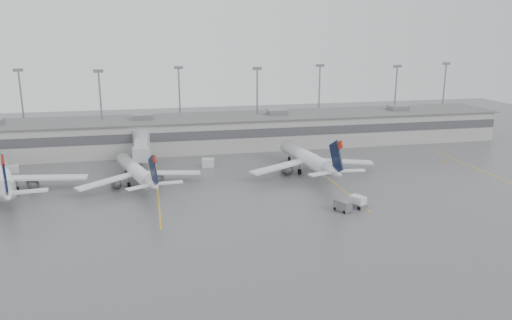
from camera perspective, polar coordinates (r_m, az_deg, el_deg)
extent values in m
plane|color=#555558|center=(77.69, 2.42, -8.03)|extent=(260.00, 260.00, 0.00)
cube|color=#9C9C97|center=(131.22, -3.96, 3.19)|extent=(150.00, 16.00, 8.00)
cube|color=#47474C|center=(123.22, -3.42, 2.93)|extent=(150.00, 0.15, 2.20)
cube|color=#606060|center=(130.48, -3.99, 4.94)|extent=(152.00, 17.00, 0.30)
cube|color=slate|center=(146.04, 15.91, 5.75)|extent=(5.00, 4.00, 1.30)
cylinder|color=gray|center=(141.84, -25.10, 5.17)|extent=(0.44, 0.44, 20.00)
cube|color=slate|center=(140.77, -25.55, 9.26)|extent=(2.40, 0.50, 0.80)
cylinder|color=gray|center=(131.36, -17.25, 5.24)|extent=(0.44, 0.44, 20.00)
cube|color=slate|center=(130.21, -17.59, 9.67)|extent=(2.40, 0.50, 0.80)
cylinder|color=gray|center=(138.51, -8.70, 6.18)|extent=(0.44, 0.44, 20.00)
cube|color=slate|center=(137.42, -8.86, 10.39)|extent=(2.40, 0.50, 0.80)
cylinder|color=gray|center=(133.88, 0.13, 6.06)|extent=(0.44, 0.44, 20.00)
cube|color=slate|center=(132.75, 0.14, 10.42)|extent=(2.40, 0.50, 0.80)
cylinder|color=gray|center=(146.47, 7.21, 6.69)|extent=(0.44, 0.44, 20.00)
cube|color=slate|center=(145.44, 7.34, 10.67)|extent=(2.40, 0.50, 0.80)
cylinder|color=gray|center=(147.62, 15.58, 6.33)|extent=(0.44, 0.44, 20.00)
cube|color=slate|center=(146.60, 15.85, 10.28)|extent=(2.40, 0.50, 0.80)
cylinder|color=gray|center=(164.08, 20.61, 6.72)|extent=(0.44, 0.44, 20.00)
cube|color=slate|center=(163.16, 20.93, 10.26)|extent=(2.40, 0.50, 0.80)
cylinder|color=#9D9FA2|center=(122.23, -12.95, 1.76)|extent=(4.00, 4.00, 7.00)
cube|color=#9D9FA2|center=(115.71, -12.99, 1.45)|extent=(2.80, 13.00, 2.60)
cube|color=#9D9FA2|center=(108.41, -13.01, 0.57)|extent=(3.40, 2.40, 3.00)
cylinder|color=gray|center=(109.13, -12.93, -0.90)|extent=(0.70, 0.70, 2.80)
cube|color=black|center=(109.41, -12.90, -1.43)|extent=(2.20, 1.20, 0.70)
cube|color=#E7A90D|center=(97.99, -11.16, -3.43)|extent=(0.25, 40.00, 0.01)
cube|color=#E7A90D|center=(104.34, 8.42, -2.20)|extent=(0.25, 40.00, 0.01)
cube|color=#E7A90D|center=(120.92, 24.15, -1.01)|extent=(0.25, 40.00, 0.01)
cylinder|color=white|center=(106.18, -27.08, -1.52)|extent=(10.50, 24.32, 3.33)
cone|color=white|center=(91.83, -26.58, -3.51)|extent=(4.84, 6.30, 3.33)
cube|color=white|center=(103.92, -22.67, -1.86)|extent=(14.47, 3.03, 0.39)
cube|color=black|center=(90.43, -26.79, -1.66)|extent=(2.19, 6.07, 7.27)
cube|color=maroon|center=(88.34, -26.94, -0.09)|extent=(0.99, 2.24, 2.11)
cylinder|color=black|center=(116.57, -27.21, -1.65)|extent=(0.67, 1.07, 1.00)
cylinder|color=black|center=(104.85, -25.58, -3.08)|extent=(0.84, 1.32, 1.22)
cylinder|color=white|center=(102.61, -13.61, -1.15)|extent=(8.16, 20.12, 2.75)
cone|color=white|center=(113.30, -15.09, 0.23)|extent=(3.34, 3.22, 2.75)
cone|color=white|center=(91.21, -11.66, -2.77)|extent=(3.90, 5.15, 2.75)
cube|color=white|center=(99.08, -16.79, -2.37)|extent=(11.20, 8.61, 0.32)
cube|color=white|center=(102.14, -9.75, -1.45)|extent=(11.98, 2.81, 0.32)
cube|color=black|center=(90.04, -11.66, -1.24)|extent=(1.68, 5.03, 5.99)
cube|color=maroon|center=(88.33, -11.51, 0.06)|extent=(0.77, 1.86, 1.74)
cylinder|color=black|center=(110.96, -14.64, -1.29)|extent=(0.53, 0.88, 0.82)
cylinder|color=black|center=(101.09, -14.32, -2.76)|extent=(0.67, 1.08, 1.01)
cylinder|color=black|center=(102.00, -12.23, -2.48)|extent=(0.67, 1.08, 1.01)
cylinder|color=white|center=(109.16, 5.66, 0.34)|extent=(5.45, 23.01, 3.11)
cone|color=white|center=(120.70, 3.22, 1.77)|extent=(3.39, 3.21, 3.11)
cone|color=white|center=(97.04, 8.94, -1.34)|extent=(3.63, 5.48, 3.11)
cube|color=white|center=(104.09, 2.63, -0.79)|extent=(13.42, 7.93, 0.36)
cube|color=white|center=(109.93, 9.73, -0.15)|extent=(13.75, 5.46, 0.36)
cube|color=black|center=(95.82, 9.15, 0.31)|extent=(0.91, 5.84, 6.78)
cube|color=maroon|center=(94.04, 9.59, 1.71)|extent=(0.53, 2.12, 1.97)
cylinder|color=black|center=(118.14, 3.82, 0.15)|extent=(0.46, 0.97, 0.93)
cylinder|color=black|center=(107.14, 5.01, -1.33)|extent=(0.58, 1.18, 1.14)
cylinder|color=black|center=(108.87, 7.12, -1.13)|extent=(0.58, 1.18, 1.14)
cube|color=silver|center=(88.71, 11.52, -4.69)|extent=(2.76, 3.20, 2.05)
cube|color=slate|center=(88.91, 11.50, -5.07)|extent=(3.17, 3.71, 0.80)
cylinder|color=black|center=(88.95, 10.56, -5.07)|extent=(0.51, 0.68, 0.64)
cylinder|color=black|center=(90.28, 11.31, -4.81)|extent=(0.51, 0.68, 0.64)
cylinder|color=black|center=(87.60, 11.70, -5.44)|extent=(0.51, 0.68, 0.64)
cylinder|color=black|center=(88.95, 12.44, -5.17)|extent=(0.51, 0.68, 0.64)
cube|color=slate|center=(86.47, 9.89, -5.14)|extent=(2.81, 3.35, 1.77)
cylinder|color=black|center=(86.83, 9.03, -5.51)|extent=(0.47, 0.62, 0.58)
cylinder|color=black|center=(86.61, 10.71, -5.64)|extent=(0.47, 0.62, 0.58)
cube|color=silver|center=(120.13, -25.98, -0.94)|extent=(2.33, 1.72, 1.52)
cube|color=silver|center=(112.95, -5.50, -0.31)|extent=(2.93, 2.19, 1.90)
cube|color=silver|center=(116.47, 6.39, 0.12)|extent=(2.61, 1.75, 1.85)
cube|color=slate|center=(116.78, -13.63, -0.11)|extent=(2.77, 3.73, 2.10)
cone|color=orange|center=(104.09, -15.28, -2.40)|extent=(0.46, 0.46, 0.73)
cone|color=orange|center=(112.26, 1.60, -0.65)|extent=(0.45, 0.45, 0.71)
cone|color=orange|center=(123.17, 20.72, -0.22)|extent=(0.48, 0.48, 0.76)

